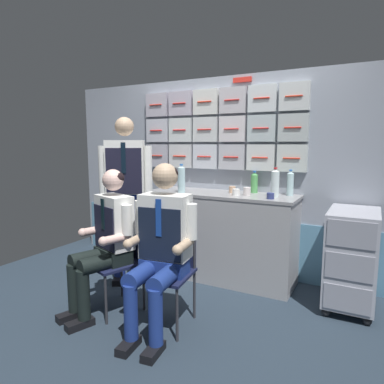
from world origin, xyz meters
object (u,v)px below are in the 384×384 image
object	(u,v)px
folding_chair_center	(170,260)
crew_member_left	(106,236)
crew_member_center	(161,240)
water_bottle_clear	(275,183)
coffee_cup_white	(236,192)
crew_member_standing	(126,186)
service_trolley	(351,256)
folding_chair_left	(123,250)

from	to	relation	value
folding_chair_center	crew_member_left	bearing A→B (deg)	-165.17
crew_member_center	water_bottle_clear	world-z (taller)	crew_member_center
crew_member_center	coffee_cup_white	world-z (taller)	crew_member_center
folding_chair_center	crew_member_standing	xyz separation A→B (m)	(-0.80, 0.47, 0.50)
service_trolley	folding_chair_center	world-z (taller)	service_trolley
folding_chair_left	crew_member_left	bearing A→B (deg)	-109.53
crew_member_standing	coffee_cup_white	bearing A→B (deg)	24.67
service_trolley	crew_member_standing	bearing A→B (deg)	-167.72
folding_chair_center	crew_member_center	size ratio (longest dim) A/B	0.65
folding_chair_center	service_trolley	bearing A→B (deg)	35.74
folding_chair_center	water_bottle_clear	distance (m)	1.28
coffee_cup_white	folding_chair_center	bearing A→B (deg)	-102.41
folding_chair_left	crew_member_center	distance (m)	0.57
folding_chair_center	crew_member_center	world-z (taller)	crew_member_center
crew_member_center	service_trolley	bearing A→B (deg)	40.50
crew_member_left	crew_member_standing	bearing A→B (deg)	113.67
folding_chair_left	crew_member_standing	world-z (taller)	crew_member_standing
crew_member_left	coffee_cup_white	xyz separation A→B (m)	(0.74, 1.07, 0.29)
crew_member_left	folding_chair_center	bearing A→B (deg)	14.83
crew_member_standing	coffee_cup_white	size ratio (longest dim) A/B	23.53
coffee_cup_white	crew_member_standing	bearing A→B (deg)	-155.33
service_trolley	water_bottle_clear	size ratio (longest dim) A/B	3.01
service_trolley	water_bottle_clear	distance (m)	0.92
folding_chair_left	coffee_cup_white	distance (m)	1.23
service_trolley	crew_member_center	world-z (taller)	crew_member_center
crew_member_center	coffee_cup_white	size ratio (longest dim) A/B	17.87
service_trolley	water_bottle_clear	xyz separation A→B (m)	(-0.71, 0.08, 0.59)
folding_chair_left	coffee_cup_white	size ratio (longest dim) A/B	11.54
crew_member_standing	folding_chair_left	bearing A→B (deg)	-54.89
folding_chair_center	crew_member_center	bearing A→B (deg)	-82.83
service_trolley	folding_chair_center	size ratio (longest dim) A/B	1.04
water_bottle_clear	coffee_cup_white	xyz separation A→B (m)	(-0.37, -0.07, -0.10)
crew_member_left	folding_chair_center	world-z (taller)	crew_member_left
folding_chair_left	water_bottle_clear	world-z (taller)	water_bottle_clear
service_trolley	folding_chair_left	size ratio (longest dim) A/B	1.04
crew_member_center	crew_member_standing	bearing A→B (deg)	142.88
service_trolley	water_bottle_clear	world-z (taller)	water_bottle_clear
folding_chair_left	folding_chair_center	world-z (taller)	same
crew_member_left	water_bottle_clear	xyz separation A→B (m)	(1.11, 1.15, 0.39)
crew_member_left	crew_member_standing	world-z (taller)	crew_member_standing
crew_member_center	folding_chair_left	bearing A→B (deg)	161.70
crew_member_standing	water_bottle_clear	xyz separation A→B (m)	(1.38, 0.54, 0.05)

